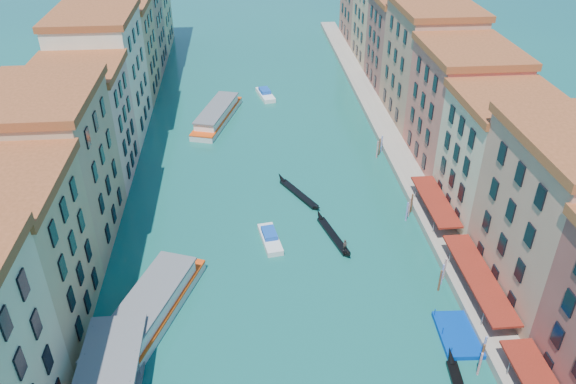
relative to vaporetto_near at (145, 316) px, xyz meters
name	(u,v)px	position (x,y,z in m)	size (l,w,h in m)	color
left_bank_palazzos	(96,93)	(-12.00, 42.43, 8.31)	(12.80, 128.40, 21.00)	beige
right_bank_palazzos	(439,81)	(44.00, 42.75, 8.35)	(12.80, 128.40, 21.00)	brown
quay	(386,133)	(36.00, 42.75, -0.90)	(4.00, 140.00, 1.00)	gray
restaurant_awnings	(481,280)	(36.19, 0.75, 1.59)	(3.20, 44.55, 3.12)	maroon
mooring_poles_right	(435,260)	(33.10, 6.55, -0.10)	(1.44, 54.24, 3.20)	brown
vaporetto_near	(145,316)	(0.00, 0.00, 0.00)	(11.83, 21.20, 3.10)	beige
vaporetto_far	(217,115)	(6.45, 51.40, -0.17)	(9.29, 18.73, 2.72)	silver
gondola_fore	(333,235)	(22.11, 13.89, -1.03)	(3.68, 10.76, 2.18)	black
gondola_far	(298,193)	(18.58, 24.67, -1.07)	(6.03, 10.53, 1.62)	black
motorboat_mid	(270,238)	(13.90, 13.74, -0.88)	(3.04, 6.69, 1.34)	silver
motorboat_far	(265,94)	(15.84, 62.19, -0.82)	(3.78, 7.54, 1.50)	white
blue_dock	(460,334)	(32.50, -4.32, -1.13)	(4.58, 6.60, 0.53)	#0035A0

